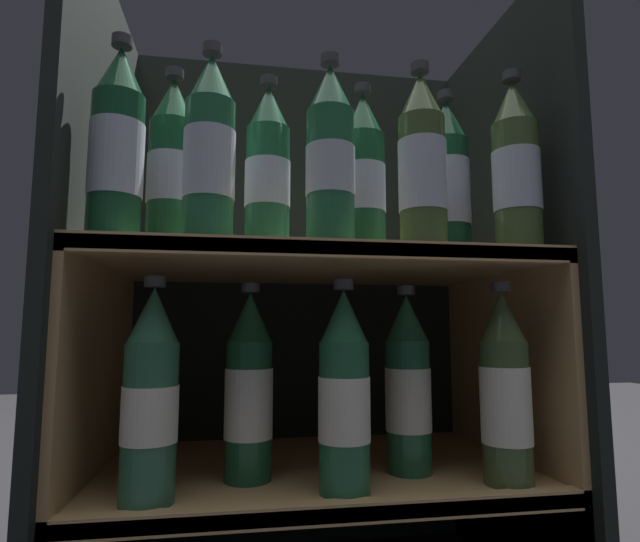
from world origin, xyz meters
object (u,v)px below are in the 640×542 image
(bottle_lower_back_1, at_px, (408,387))
(bottle_upper_front_1, at_px, (210,153))
(bottle_upper_front_2, at_px, (330,159))
(bottle_lower_front_1, at_px, (344,395))
(bottle_upper_front_4, at_px, (516,170))
(bottle_lower_front_2, at_px, (505,392))
(bottle_upper_front_3, at_px, (422,165))
(bottle_upper_back_1, at_px, (268,173))
(bottle_upper_back_2, at_px, (363,178))
(bottle_lower_back_0, at_px, (249,390))
(bottle_upper_front_0, at_px, (117,148))
(bottle_upper_back_0, at_px, (171,168))
(bottle_lower_front_0, at_px, (150,398))
(bottle_upper_back_3, at_px, (448,183))

(bottle_lower_back_1, bearing_deg, bottle_upper_front_1, -165.54)
(bottle_upper_front_2, relative_size, bottle_lower_front_1, 1.00)
(bottle_upper_front_4, xyz_separation_m, bottle_lower_front_1, (-0.27, -0.00, -0.33))
(bottle_lower_front_2, bearing_deg, bottle_upper_front_1, 180.00)
(bottle_upper_front_3, height_order, bottle_upper_back_1, same)
(bottle_upper_back_2, xyz_separation_m, bottle_lower_back_0, (-0.18, -0.00, -0.33))
(bottle_upper_front_0, relative_size, bottle_upper_front_3, 1.00)
(bottle_upper_front_2, relative_size, bottle_upper_back_0, 1.00)
(bottle_lower_front_0, relative_size, bottle_lower_front_1, 1.00)
(bottle_upper_front_1, bearing_deg, bottle_upper_front_4, 0.00)
(bottle_upper_back_1, bearing_deg, bottle_lower_front_0, -152.26)
(bottle_upper_back_2, bearing_deg, bottle_upper_back_3, 0.00)
(bottle_upper_front_2, xyz_separation_m, bottle_upper_front_4, (0.29, 0.00, -0.00))
(bottle_upper_front_2, distance_m, bottle_lower_back_0, 0.36)
(bottle_upper_back_3, distance_m, bottle_lower_back_1, 0.34)
(bottle_upper_back_3, bearing_deg, bottle_upper_back_1, -180.00)
(bottle_lower_front_0, height_order, bottle_lower_front_1, same)
(bottle_upper_front_3, relative_size, bottle_upper_back_1, 1.00)
(bottle_lower_front_0, bearing_deg, bottle_lower_front_1, -0.00)
(bottle_upper_front_2, bearing_deg, bottle_upper_back_2, 48.77)
(bottle_upper_front_4, height_order, bottle_upper_back_0, same)
(bottle_upper_front_3, relative_size, bottle_lower_front_1, 1.00)
(bottle_lower_back_0, bearing_deg, bottle_lower_front_2, -12.26)
(bottle_lower_front_0, height_order, bottle_lower_back_0, same)
(bottle_upper_front_2, height_order, bottle_upper_back_2, same)
(bottle_upper_back_0, distance_m, bottle_lower_front_2, 0.59)
(bottle_upper_front_1, height_order, bottle_upper_back_1, same)
(bottle_upper_back_0, xyz_separation_m, bottle_lower_front_0, (-0.00, -0.08, -0.33))
(bottle_upper_front_1, bearing_deg, bottle_lower_front_2, 0.00)
(bottle_upper_front_4, relative_size, bottle_upper_back_0, 1.00)
(bottle_upper_back_2, distance_m, bottle_upper_back_3, 0.14)
(bottle_upper_front_2, bearing_deg, bottle_upper_back_3, 20.28)
(bottle_upper_front_4, height_order, bottle_lower_back_0, bottle_upper_front_4)
(bottle_upper_back_3, xyz_separation_m, bottle_lower_front_2, (0.04, -0.08, -0.33))
(bottle_upper_front_2, height_order, bottle_lower_back_1, bottle_upper_front_2)
(bottle_lower_back_0, bearing_deg, bottle_upper_back_2, 0.00)
(bottle_upper_back_2, height_order, bottle_lower_front_0, bottle_upper_back_2)
(bottle_upper_front_0, bearing_deg, bottle_upper_back_1, 20.95)
(bottle_upper_back_0, bearing_deg, bottle_upper_back_1, 0.00)
(bottle_upper_back_1, bearing_deg, bottle_lower_front_2, -13.08)
(bottle_upper_front_1, distance_m, bottle_upper_back_3, 0.39)
(bottle_lower_front_2, bearing_deg, bottle_upper_front_3, 180.00)
(bottle_upper_front_1, height_order, bottle_lower_front_0, bottle_upper_front_1)
(bottle_upper_front_3, xyz_separation_m, bottle_upper_back_2, (-0.07, 0.08, 0.00))
(bottle_upper_front_1, distance_m, bottle_upper_front_4, 0.45)
(bottle_upper_front_0, xyz_separation_m, bottle_lower_front_1, (0.31, -0.00, -0.33))
(bottle_upper_front_2, xyz_separation_m, bottle_upper_back_2, (0.07, 0.08, -0.00))
(bottle_upper_front_3, bearing_deg, bottle_upper_front_0, -180.00)
(bottle_upper_back_0, bearing_deg, bottle_upper_front_3, -12.09)
(bottle_upper_front_1, distance_m, bottle_lower_back_1, 0.45)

